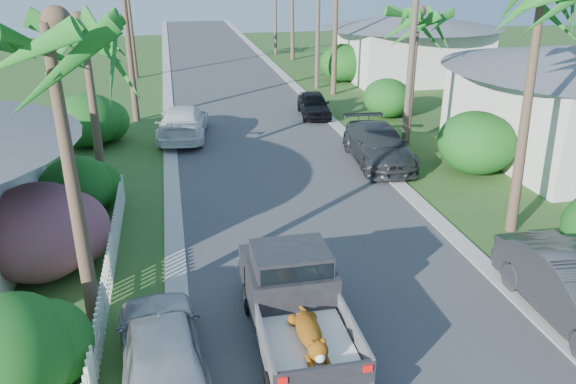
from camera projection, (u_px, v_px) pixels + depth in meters
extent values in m
plane|color=#29541F|center=(393.00, 381.00, 11.59)|extent=(120.00, 120.00, 0.00)
cube|color=#38383A|center=(240.00, 102.00, 34.19)|extent=(8.00, 100.00, 0.02)
cube|color=#A5A39E|center=(168.00, 105.00, 33.37)|extent=(0.60, 100.00, 0.06)
cube|color=#A5A39E|center=(308.00, 99.00, 34.99)|extent=(0.60, 100.00, 0.06)
cylinder|color=black|center=(359.00, 378.00, 11.10)|extent=(0.28, 0.76, 0.76)
cylinder|color=black|center=(250.00, 298.00, 13.72)|extent=(0.28, 0.76, 0.76)
cylinder|color=black|center=(317.00, 291.00, 14.04)|extent=(0.28, 0.76, 0.76)
cube|color=slate|center=(309.00, 353.00, 11.44)|extent=(1.90, 2.40, 0.24)
cube|color=slate|center=(265.00, 344.00, 11.12)|extent=(0.06, 2.40, 0.55)
cube|color=slate|center=(353.00, 332.00, 11.46)|extent=(0.06, 2.40, 0.55)
cube|color=black|center=(325.00, 378.00, 10.24)|extent=(1.92, 0.08, 0.52)
cube|color=red|center=(282.00, 381.00, 10.00)|extent=(0.18, 0.05, 0.14)
cube|color=red|center=(368.00, 368.00, 10.30)|extent=(0.18, 0.05, 0.14)
cube|color=black|center=(290.00, 287.00, 12.94)|extent=(1.94, 1.65, 1.10)
cube|color=black|center=(291.00, 260.00, 12.67)|extent=(1.70, 1.35, 0.55)
cube|color=black|center=(297.00, 276.00, 12.07)|extent=(1.60, 0.05, 0.45)
cube|color=black|center=(280.00, 266.00, 14.13)|extent=(1.94, 1.20, 0.80)
cube|color=white|center=(309.00, 345.00, 11.36)|extent=(1.70, 2.10, 0.16)
ellipsoid|color=orange|center=(309.00, 330.00, 11.34)|extent=(0.48, 1.25, 0.43)
sphere|color=orange|center=(318.00, 350.00, 10.63)|extent=(0.40, 0.40, 0.40)
ellipsoid|color=white|center=(308.00, 334.00, 11.37)|extent=(0.32, 0.86, 0.18)
imported|color=#2D3033|center=(378.00, 145.00, 23.74)|extent=(2.50, 5.47, 1.55)
imported|color=black|center=(314.00, 105.00, 30.95)|extent=(1.89, 3.96, 1.31)
imported|color=#AEAFB5|center=(162.00, 347.00, 11.44)|extent=(2.08, 4.42, 1.46)
imported|color=white|center=(183.00, 122.00, 27.08)|extent=(2.84, 5.65, 1.57)
cone|color=brown|center=(74.00, 194.00, 11.79)|extent=(0.36, 0.71, 7.01)
cone|color=brown|center=(94.00, 110.00, 19.97)|extent=(0.36, 0.61, 6.21)
cone|color=brown|center=(129.00, 45.00, 28.81)|extent=(0.36, 0.36, 8.00)
cone|color=brown|center=(132.00, 33.00, 39.86)|extent=(0.36, 0.75, 6.51)
cone|color=brown|center=(526.00, 115.00, 16.76)|extent=(0.36, 0.73, 7.51)
cone|color=brown|center=(412.00, 81.00, 25.25)|extent=(0.36, 0.54, 6.01)
cone|color=brown|center=(335.00, 29.00, 34.70)|extent=(0.36, 0.36, 8.20)
cone|color=brown|center=(292.00, 19.00, 47.68)|extent=(0.36, 0.63, 6.81)
ellipsoid|color=#194F16|center=(6.00, 355.00, 10.65)|extent=(2.60, 2.86, 2.20)
ellipsoid|color=#C11B74|center=(39.00, 232.00, 15.04)|extent=(3.00, 3.30, 2.60)
ellipsoid|color=#194F16|center=(77.00, 186.00, 18.85)|extent=(2.40, 2.64, 2.00)
ellipsoid|color=#194F16|center=(86.00, 120.00, 25.89)|extent=(3.20, 3.52, 2.40)
ellipsoid|color=#194F16|center=(476.00, 143.00, 22.53)|extent=(3.00, 3.30, 2.50)
ellipsoid|color=#194F16|center=(387.00, 98.00, 30.68)|extent=(2.60, 2.86, 2.10)
ellipsoid|color=#194F16|center=(343.00, 63.00, 39.72)|extent=(3.20, 3.52, 2.60)
cube|color=white|center=(111.00, 260.00, 15.23)|extent=(0.10, 11.00, 1.00)
cube|color=silver|center=(409.00, 53.00, 40.48)|extent=(9.00, 8.00, 3.60)
cone|color=#595B60|center=(412.00, 20.00, 39.60)|extent=(6.48, 6.48, 1.00)
cylinder|color=brown|center=(412.00, 55.00, 22.67)|extent=(0.26, 0.26, 9.00)
cylinder|color=brown|center=(318.00, 19.00, 36.24)|extent=(0.26, 0.26, 9.00)
cylinder|color=brown|center=(275.00, 3.00, 49.80)|extent=(0.26, 0.26, 9.00)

